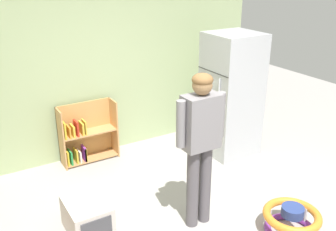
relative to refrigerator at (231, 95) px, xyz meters
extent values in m
cube|color=#A5B783|center=(-1.65, 1.01, 0.46)|extent=(5.20, 0.06, 2.70)
cube|color=#B7BABF|center=(0.00, 0.00, 0.00)|extent=(0.70, 0.68, 1.78)
cylinder|color=silver|center=(-0.36, -0.17, 0.09)|extent=(0.02, 0.02, 0.50)
cube|color=#333333|center=(-0.35, 0.00, 0.39)|extent=(0.01, 0.67, 0.01)
cube|color=tan|center=(-2.29, 0.79, -0.47)|extent=(0.02, 0.28, 0.85)
cube|color=tan|center=(-1.51, 0.79, -0.47)|extent=(0.02, 0.28, 0.85)
cube|color=tan|center=(-1.90, 0.92, -0.47)|extent=(0.80, 0.02, 0.85)
cube|color=tan|center=(-1.90, 0.79, -0.86)|extent=(0.76, 0.24, 0.02)
cube|color=tan|center=(-1.90, 0.79, -0.46)|extent=(0.76, 0.24, 0.02)
cube|color=gold|center=(-2.25, 0.76, -0.75)|extent=(0.02, 0.17, 0.21)
cube|color=gold|center=(-2.25, 0.76, -0.33)|extent=(0.02, 0.17, 0.24)
cube|color=#278A41|center=(-2.20, 0.76, -0.75)|extent=(0.02, 0.17, 0.19)
cube|color=orange|center=(-2.19, 0.76, -0.36)|extent=(0.02, 0.17, 0.16)
cube|color=gold|center=(-2.12, 0.76, -0.75)|extent=(0.02, 0.17, 0.20)
cube|color=gold|center=(-2.13, 0.76, -0.36)|extent=(0.03, 0.17, 0.16)
cube|color=beige|center=(-2.07, 0.76, -0.77)|extent=(0.02, 0.17, 0.16)
cube|color=red|center=(-2.08, 0.76, -0.34)|extent=(0.02, 0.17, 0.21)
cube|color=purple|center=(-2.00, 0.76, -0.74)|extent=(0.03, 0.17, 0.21)
cube|color=gold|center=(-2.01, 0.76, -0.36)|extent=(0.03, 0.17, 0.18)
cube|color=gold|center=(-2.00, 0.76, -0.75)|extent=(0.03, 0.17, 0.20)
cube|color=gold|center=(-1.96, 0.76, -0.35)|extent=(0.02, 0.17, 0.20)
cylinder|color=#565157|center=(-1.47, -1.19, -0.43)|extent=(0.13, 0.13, 0.92)
cylinder|color=#565157|center=(-1.31, -1.19, -0.43)|extent=(0.13, 0.13, 0.92)
cube|color=gray|center=(-1.39, -1.19, 0.31)|extent=(0.38, 0.22, 0.56)
cylinder|color=gray|center=(-1.63, -1.19, 0.34)|extent=(0.09, 0.09, 0.48)
cylinder|color=gray|center=(-1.15, -1.19, 0.34)|extent=(0.09, 0.09, 0.48)
sphere|color=#987048|center=(-1.39, -1.19, 0.69)|extent=(0.20, 0.20, 0.20)
ellipsoid|color=brown|center=(-1.39, -1.19, 0.74)|extent=(0.21, 0.21, 0.13)
torus|color=purple|center=(-0.66, -1.85, -0.86)|extent=(0.54, 0.54, 0.07)
torus|color=orange|center=(-0.66, -1.85, -0.67)|extent=(0.60, 0.60, 0.08)
cylinder|color=navy|center=(-0.66, -1.85, -0.62)|extent=(0.23, 0.23, 0.10)
cylinder|color=silver|center=(-0.44, -1.85, -0.76)|extent=(0.02, 0.02, 0.18)
cylinder|color=silver|center=(-0.77, -1.65, -0.76)|extent=(0.02, 0.02, 0.18)
cube|color=beige|center=(-2.48, -0.72, -0.71)|extent=(0.42, 0.54, 0.36)
camera|label=1|loc=(-3.48, -4.04, 1.79)|focal=41.17mm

